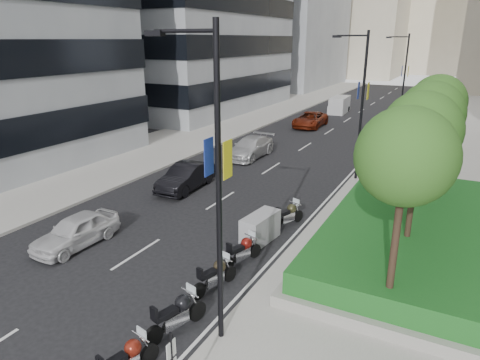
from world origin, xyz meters
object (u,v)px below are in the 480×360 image
Objects in this scene: motorcycle_3 at (215,275)px; car_b at (186,177)px; motorcycle_1 at (126,360)px; motorcycle_5 at (260,228)px; lamp_post_1 at (360,100)px; car_a at (76,231)px; lamp_post_2 at (403,77)px; delivery_van at (339,106)px; lamp_post_0 at (213,177)px; car_c at (250,147)px; motorcycle_6 at (288,215)px; car_d at (310,120)px; motorcycle_4 at (243,251)px; motorcycle_2 at (177,314)px.

car_b is (-7.03, 8.47, 0.19)m from motorcycle_3.
motorcycle_1 is 8.86m from motorcycle_5.
lamp_post_1 reaches higher than car_a.
lamp_post_2 reaches higher than delivery_van.
motorcycle_1 is at bearing -117.18° from lamp_post_0.
motorcycle_3 is (-1.37, 2.25, -4.50)m from lamp_post_0.
lamp_post_2 reaches higher than motorcycle_1.
motorcycle_3 is 18.08m from car_c.
car_c reaches higher than motorcycle_1.
motorcycle_3 is at bearing -66.72° from car_c.
motorcycle_1 is at bearing -160.84° from motorcycle_6.
motorcycle_3 is (-0.11, 4.71, 0.01)m from motorcycle_1.
lamp_post_2 is 4.28× the size of motorcycle_3.
lamp_post_2 is at bearing 18.09° from car_d.
motorcycle_1 is 1.02× the size of motorcycle_4.
car_d is (-8.03, -2.76, -4.31)m from lamp_post_2.
motorcycle_4 is at bearing -92.53° from lamp_post_2.
delivery_van is at bearing 89.69° from car_c.
lamp_post_0 reaches higher than motorcycle_4.
lamp_post_0 is 21.13m from car_c.
motorcycle_5 is at bearing -98.33° from lamp_post_1.
lamp_post_0 is 1.95× the size of car_b.
motorcycle_4 is 16.19m from car_c.
motorcycle_2 reaches higher than motorcycle_1.
lamp_post_0 is at bearing -59.97° from motorcycle_2.
car_b is 8.25m from car_c.
motorcycle_4 is 0.51× the size of car_a.
motorcycle_2 is 0.42× the size of car_d.
motorcycle_2 is at bearing -170.38° from motorcycle_5.
motorcycle_4 is at bearing -63.87° from car_c.
car_c is at bearing 36.06° from motorcycle_2.
delivery_van is (0.50, 23.16, 0.14)m from car_c.
motorcycle_5 is at bearing -172.18° from motorcycle_6.
motorcycle_2 is 0.44× the size of car_c.
motorcycle_1 is (-1.26, -2.46, -4.50)m from lamp_post_0.
motorcycle_1 and motorcycle_6 have the same top height.
lamp_post_1 is (0.00, 17.00, 0.00)m from lamp_post_0.
motorcycle_1 is 0.39× the size of car_d.
motorcycle_1 is at bearing -171.50° from motorcycle_5.
motorcycle_5 is at bearing 103.63° from lamp_post_0.
car_c is at bearing 54.62° from motorcycle_6.
motorcycle_3 is at bearing -53.13° from car_b.
motorcycle_1 is 35.35m from car_d.
motorcycle_6 is at bearing 13.84° from motorcycle_4.
lamp_post_2 is 4.02× the size of motorcycle_5.
lamp_post_0 reaches higher than car_c.
motorcycle_5 is 0.49× the size of car_b.
car_b is (-7.32, 2.16, 0.20)m from motorcycle_6.
lamp_post_2 is 1.75× the size of car_c.
car_a is (-7.05, 0.17, 0.12)m from motorcycle_3.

